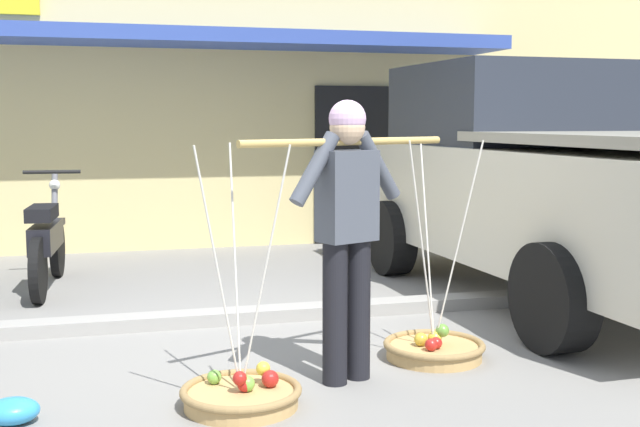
{
  "coord_description": "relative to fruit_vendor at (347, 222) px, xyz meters",
  "views": [
    {
      "loc": [
        -1.07,
        -5.43,
        1.58
      ],
      "look_at": [
        0.57,
        0.6,
        0.85
      ],
      "focal_mm": 45.28,
      "sensor_mm": 36.0,
      "label": 1
    }
  ],
  "objects": [
    {
      "name": "ground_plane",
      "position": [
        -0.33,
        0.88,
        -0.98
      ],
      "size": [
        90.0,
        90.0,
        0.0
      ],
      "primitive_type": "plane",
      "color": "gray"
    },
    {
      "name": "sidewalk_curb",
      "position": [
        -0.33,
        1.58,
        -0.93
      ],
      "size": [
        20.0,
        0.24,
        0.1
      ],
      "primitive_type": "cube",
      "color": "gray",
      "rests_on": "ground"
    },
    {
      "name": "fruit_vendor",
      "position": [
        0.0,
        0.0,
        0.0
      ],
      "size": [
        1.41,
        0.6,
        1.7
      ],
      "color": "black",
      "rests_on": "ground"
    },
    {
      "name": "fruit_basket_left_side",
      "position": [
        0.69,
        0.28,
        -0.9
      ],
      "size": [
        0.68,
        0.68,
        1.45
      ],
      "color": "tan",
      "rests_on": "ground"
    },
    {
      "name": "fruit_basket_right_side",
      "position": [
        -0.69,
        -0.28,
        -0.9
      ],
      "size": [
        0.68,
        0.68,
        1.45
      ],
      "color": "tan",
      "rests_on": "ground"
    },
    {
      "name": "motorcycle_second_in_row",
      "position": [
        -1.91,
        3.24,
        -0.52
      ],
      "size": [
        0.54,
        1.82,
        1.09
      ],
      "color": "black",
      "rests_on": "ground"
    },
    {
      "name": "parked_truck",
      "position": [
        2.43,
        1.84,
        0.05
      ],
      "size": [
        2.28,
        4.76,
        2.1
      ],
      "color": "beige",
      "rests_on": "ground"
    },
    {
      "name": "storefront_building",
      "position": [
        -0.2,
        7.8,
        1.13
      ],
      "size": [
        13.0,
        6.0,
        4.2
      ],
      "color": "#DBC684",
      "rests_on": "ground"
    },
    {
      "name": "plastic_litter_bag",
      "position": [
        -1.89,
        -0.22,
        -0.91
      ],
      "size": [
        0.28,
        0.22,
        0.14
      ],
      "primitive_type": "ellipsoid",
      "color": "#3393D1",
      "rests_on": "ground"
    }
  ]
}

